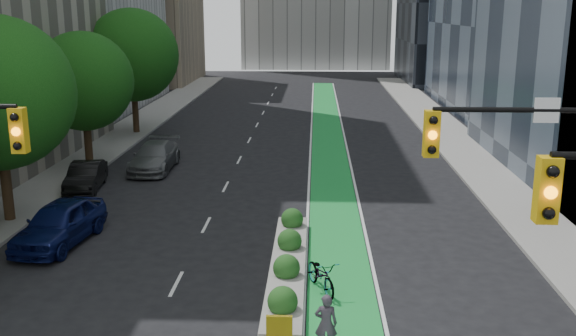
# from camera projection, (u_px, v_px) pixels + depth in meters

# --- Properties ---
(sidewalk_left) EXTENTS (3.60, 90.00, 0.15)m
(sidewalk_left) POSITION_uv_depth(u_px,v_px,m) (94.00, 154.00, 40.25)
(sidewalk_left) COLOR gray
(sidewalk_left) RESTS_ON ground
(sidewalk_right) EXTENTS (3.60, 90.00, 0.15)m
(sidewalk_right) POSITION_uv_depth(u_px,v_px,m) (473.00, 157.00, 39.26)
(sidewalk_right) COLOR gray
(sidewalk_right) RESTS_ON ground
(bike_lane_paint) EXTENTS (2.20, 70.00, 0.01)m
(bike_lane_paint) POSITION_uv_depth(u_px,v_px,m) (328.00, 141.00, 44.49)
(bike_lane_paint) COLOR green
(bike_lane_paint) RESTS_ON ground
(tree_midfar) EXTENTS (5.60, 5.60, 7.76)m
(tree_midfar) POSITION_uv_depth(u_px,v_px,m) (83.00, 81.00, 36.12)
(tree_midfar) COLOR black
(tree_midfar) RESTS_ON ground
(tree_far) EXTENTS (6.60, 6.60, 9.00)m
(tree_far) POSITION_uv_depth(u_px,v_px,m) (132.00, 55.00, 45.63)
(tree_far) COLOR black
(tree_far) RESTS_ON ground
(median_planter) EXTENTS (1.20, 10.26, 1.10)m
(median_planter) POSITION_uv_depth(u_px,v_px,m) (288.00, 263.00, 22.22)
(median_planter) COLOR gray
(median_planter) RESTS_ON ground
(bicycle) EXTENTS (1.48, 2.26, 1.12)m
(bicycle) POSITION_uv_depth(u_px,v_px,m) (321.00, 275.00, 20.82)
(bicycle) COLOR gray
(bicycle) RESTS_ON ground
(cyclist) EXTENTS (0.62, 0.42, 1.67)m
(cyclist) POSITION_uv_depth(u_px,v_px,m) (326.00, 324.00, 17.02)
(cyclist) COLOR #3A333E
(cyclist) RESTS_ON ground
(parked_car_left_near) EXTENTS (2.61, 5.21, 1.70)m
(parked_car_left_near) POSITION_uv_depth(u_px,v_px,m) (60.00, 223.00, 24.89)
(parked_car_left_near) COLOR #0B1346
(parked_car_left_near) RESTS_ON ground
(parked_car_left_mid) EXTENTS (2.00, 4.34, 1.38)m
(parked_car_left_mid) POSITION_uv_depth(u_px,v_px,m) (86.00, 176.00, 32.45)
(parked_car_left_mid) COLOR black
(parked_car_left_mid) RESTS_ON ground
(parked_car_left_far) EXTENTS (2.18, 5.32, 1.54)m
(parked_car_left_far) POSITION_uv_depth(u_px,v_px,m) (155.00, 157.00, 36.36)
(parked_car_left_far) COLOR #585B5D
(parked_car_left_far) RESTS_ON ground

